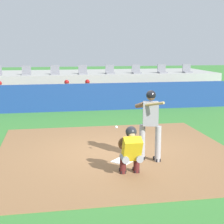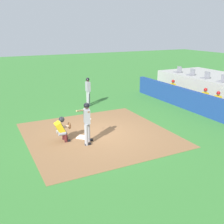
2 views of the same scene
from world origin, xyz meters
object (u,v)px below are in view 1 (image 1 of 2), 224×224
(catcher_crouched, at_px, (131,149))
(stadium_seat_3, at_px, (55,72))
(dugout_player_1, at_px, (67,93))
(stadium_seat_5, at_px, (110,71))
(dugout_player_2, at_px, (88,93))
(stadium_seat_6, at_px, (136,71))
(stadium_seat_7, at_px, (162,71))
(home_plate, at_px, (123,161))
(stadium_seat_8, at_px, (187,70))
(dugout_player_0, at_px, (0,95))
(stadium_seat_2, at_px, (26,72))
(batter_at_plate, at_px, (150,121))
(stadium_seat_4, at_px, (83,72))

(catcher_crouched, relative_size, stadium_seat_3, 3.55)
(catcher_crouched, height_order, dugout_player_1, dugout_player_1)
(stadium_seat_5, bearing_deg, dugout_player_2, -124.86)
(stadium_seat_5, relative_size, stadium_seat_6, 1.00)
(stadium_seat_3, xyz_separation_m, stadium_seat_7, (5.78, 0.00, 0.00))
(home_plate, xyz_separation_m, dugout_player_2, (0.03, 8.14, 0.65))
(dugout_player_2, bearing_deg, stadium_seat_8, 19.48)
(dugout_player_0, bearing_deg, stadium_seat_2, 61.71)
(stadium_seat_3, relative_size, stadium_seat_7, 1.00)
(dugout_player_2, bearing_deg, stadium_seat_7, 25.29)
(batter_at_plate, bearing_deg, dugout_player_1, 101.37)
(dugout_player_2, distance_m, stadium_seat_5, 2.62)
(home_plate, height_order, stadium_seat_3, stadium_seat_3)
(stadium_seat_3, distance_m, stadium_seat_4, 1.44)
(home_plate, bearing_deg, stadium_seat_6, 74.16)
(dugout_player_0, distance_m, dugout_player_1, 3.03)
(stadium_seat_2, distance_m, stadium_seat_3, 1.44)
(stadium_seat_8, bearing_deg, dugout_player_0, -168.23)
(dugout_player_2, height_order, stadium_seat_2, stadium_seat_2)
(dugout_player_0, height_order, stadium_seat_3, stadium_seat_3)
(stadium_seat_4, height_order, stadium_seat_8, same)
(stadium_seat_4, distance_m, stadium_seat_6, 2.89)
(catcher_crouched, distance_m, stadium_seat_2, 11.48)
(home_plate, bearing_deg, catcher_crouched, -90.52)
(stadium_seat_6, relative_size, stadium_seat_7, 1.00)
(home_plate, xyz_separation_m, dugout_player_0, (-3.98, 8.14, 0.65))
(home_plate, xyz_separation_m, dugout_player_1, (-0.95, 8.14, 0.65))
(dugout_player_1, distance_m, stadium_seat_8, 7.08)
(stadium_seat_6, height_order, stadium_seat_7, same)
(batter_at_plate, distance_m, stadium_seat_5, 10.24)
(catcher_crouched, xyz_separation_m, dugout_player_1, (-0.94, 9.04, 0.07))
(dugout_player_2, distance_m, stadium_seat_8, 6.16)
(dugout_player_2, bearing_deg, stadium_seat_4, 90.76)
(stadium_seat_7, bearing_deg, dugout_player_2, -154.71)
(dugout_player_2, bearing_deg, home_plate, -90.19)
(stadium_seat_3, relative_size, stadium_seat_5, 1.00)
(stadium_seat_4, height_order, stadium_seat_5, same)
(home_plate, relative_size, dugout_player_1, 0.34)
(home_plate, relative_size, stadium_seat_8, 0.92)
(catcher_crouched, xyz_separation_m, stadium_seat_6, (2.90, 11.07, 0.93))
(stadium_seat_4, bearing_deg, stadium_seat_3, 180.00)
(stadium_seat_4, relative_size, stadium_seat_8, 1.00)
(catcher_crouched, relative_size, stadium_seat_7, 3.55)
(stadium_seat_2, relative_size, stadium_seat_3, 1.00)
(catcher_crouched, relative_size, stadium_seat_5, 3.55)
(dugout_player_0, distance_m, stadium_seat_5, 5.86)
(stadium_seat_2, bearing_deg, home_plate, -74.16)
(batter_at_plate, xyz_separation_m, stadium_seat_4, (-0.69, 10.20, 0.50))
(dugout_player_2, distance_m, stadium_seat_3, 2.65)
(stadium_seat_2, bearing_deg, stadium_seat_3, 0.00)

